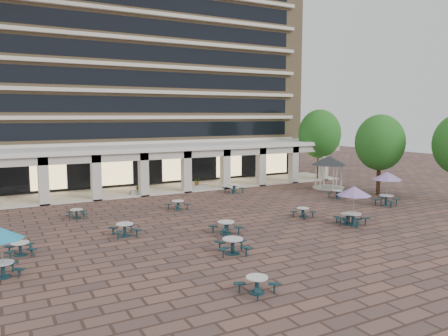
{
  "coord_description": "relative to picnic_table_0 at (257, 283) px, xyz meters",
  "views": [
    {
      "loc": [
        -14.16,
        -25.62,
        7.32
      ],
      "look_at": [
        1.16,
        3.0,
        3.39
      ],
      "focal_mm": 35.0,
      "sensor_mm": 36.0,
      "label": 1
    }
  ],
  "objects": [
    {
      "name": "picnic_table_10",
      "position": [
        10.27,
        9.94,
        -0.02
      ],
      "size": [
        1.72,
        1.72,
        0.67
      ],
      "rotation": [
        0.0,
        0.0,
        0.22
      ],
      "color": "#13353A",
      "rests_on": "ground"
    },
    {
      "name": "apartment_building",
      "position": [
        4.79,
        36.47,
        12.18
      ],
      "size": [
        40.0,
        15.5,
        25.2
      ],
      "color": "#9C7F58",
      "rests_on": "ground"
    },
    {
      "name": "picnic_table_7",
      "position": [
        17.58,
        14.37,
        -0.01
      ],
      "size": [
        1.54,
        1.54,
        0.68
      ],
      "rotation": [
        0.0,
        0.0,
        0.0
      ],
      "color": "#13353A",
      "rests_on": "ground"
    },
    {
      "name": "picnic_table_8",
      "position": [
        -8.32,
        10.04,
        -0.0
      ],
      "size": [
        1.56,
        1.56,
        0.69
      ],
      "rotation": [
        0.0,
        0.0,
        0.01
      ],
      "color": "#13353A",
      "rests_on": "ground"
    },
    {
      "name": "retail_arcade",
      "position": [
        4.79,
        25.8,
        2.58
      ],
      "size": [
        42.0,
        6.6,
        4.4
      ],
      "color": "white",
      "rests_on": "ground"
    },
    {
      "name": "picnic_table_4",
      "position": [
        -9.21,
        6.9,
        1.55
      ],
      "size": [
        2.0,
        2.0,
        2.31
      ],
      "rotation": [
        0.0,
        0.0,
        0.19
      ],
      "color": "#13353A",
      "rests_on": "ground"
    },
    {
      "name": "picnic_table_12",
      "position": [
        -4.26,
        17.26,
        -0.02
      ],
      "size": [
        1.66,
        1.66,
        0.66
      ],
      "rotation": [
        0.0,
        0.0,
        -0.17
      ],
      "color": "#13353A",
      "rests_on": "ground"
    },
    {
      "name": "picnic_table_9",
      "position": [
        3.22,
        16.54,
        0.01
      ],
      "size": [
        1.87,
        1.87,
        0.71
      ],
      "rotation": [
        0.0,
        0.0,
        0.28
      ],
      "color": "#13353A",
      "rests_on": "ground"
    },
    {
      "name": "picnic_table_11",
      "position": [
        18.79,
        9.97,
        1.91
      ],
      "size": [
        2.37,
        2.37,
        2.74
      ],
      "rotation": [
        0.0,
        0.0,
        0.38
      ],
      "color": "#13353A",
      "rests_on": "ground"
    },
    {
      "name": "tree_east_c",
      "position": [
        23.63,
        24.02,
        4.79
      ],
      "size": [
        4.79,
        4.79,
        7.98
      ],
      "color": "#3F2719",
      "rests_on": "ground"
    },
    {
      "name": "gazebo",
      "position": [
        20.39,
        18.68,
        2.04
      ],
      "size": [
        3.5,
        3.5,
        3.26
      ],
      "rotation": [
        0.0,
        0.0,
        0.17
      ],
      "color": "beige",
      "rests_on": "ground"
    },
    {
      "name": "ground",
      "position": [
        4.79,
        11.0,
        -0.42
      ],
      "size": [
        120.0,
        120.0,
        0.0
      ],
      "primitive_type": "plane",
      "color": "brown",
      "rests_on": "ground"
    },
    {
      "name": "picnic_table_5",
      "position": [
        -2.48,
        11.05,
        0.05
      ],
      "size": [
        1.77,
        1.77,
        0.79
      ],
      "rotation": [
        0.0,
        0.0,
        0.01
      ],
      "color": "#13353A",
      "rests_on": "ground"
    },
    {
      "name": "planter_left",
      "position": [
        2.34,
        23.9,
        0.03
      ],
      "size": [
        1.5,
        0.6,
        1.18
      ],
      "color": "#9B9B96",
      "rests_on": "ground"
    },
    {
      "name": "picnic_table_13",
      "position": [
        10.75,
        21.0,
        0.06
      ],
      "size": [
        1.94,
        1.94,
        0.8
      ],
      "rotation": [
        0.0,
        0.0,
        0.12
      ],
      "color": "#13353A",
      "rests_on": "ground"
    },
    {
      "name": "picnic_table_3",
      "position": [
        11.69,
        7.0,
        -0.01
      ],
      "size": [
        1.69,
        1.69,
        0.68
      ],
      "rotation": [
        0.0,
        0.0,
        -0.17
      ],
      "color": "#13353A",
      "rests_on": "ground"
    },
    {
      "name": "picnic_table_1",
      "position": [
        1.65,
        4.99,
        0.08
      ],
      "size": [
        2.22,
        2.22,
        0.83
      ],
      "rotation": [
        0.0,
        0.0,
        -0.33
      ],
      "color": "#13353A",
      "rests_on": "ground"
    },
    {
      "name": "picnic_table_6",
      "position": [
        11.7,
        6.45,
        1.81
      ],
      "size": [
        2.27,
        2.27,
        2.62
      ],
      "rotation": [
        0.0,
        0.0,
        0.3
      ],
      "color": "#13353A",
      "rests_on": "ground"
    },
    {
      "name": "picnic_table_0",
      "position": [
        0.0,
        0.0,
        0.0
      ],
      "size": [
        1.82,
        1.82,
        0.7
      ],
      "rotation": [
        0.0,
        0.0,
        0.27
      ],
      "color": "#13353A",
      "rests_on": "ground"
    },
    {
      "name": "tree_east_a",
      "position": [
        21.96,
        13.74,
        4.42
      ],
      "size": [
        4.45,
        4.45,
        7.41
      ],
      "color": "#3F2719",
      "rests_on": "ground"
    },
    {
      "name": "picnic_table_2",
      "position": [
        3.18,
        8.59,
        0.05
      ],
      "size": [
        1.91,
        1.91,
        0.78
      ],
      "rotation": [
        0.0,
        0.0,
        0.13
      ],
      "color": "#13353A",
      "rests_on": "ground"
    },
    {
      "name": "planter_right",
      "position": [
        8.25,
        23.9,
        0.06
      ],
      "size": [
        1.5,
        0.71,
        1.22
      ],
      "color": "#9B9B96",
      "rests_on": "ground"
    }
  ]
}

